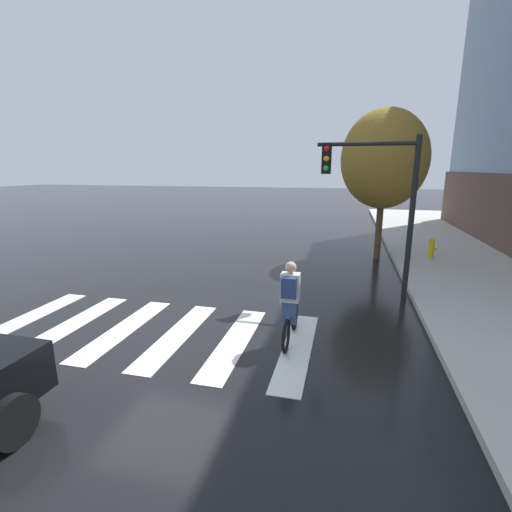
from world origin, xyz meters
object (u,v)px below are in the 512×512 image
Objects in this scene: cyclist at (290,303)px; street_tree_near at (384,159)px; fire_hydrant at (431,248)px; traffic_light_near at (379,191)px.

cyclist is 8.57m from street_tree_near.
street_tree_near is at bearing -179.20° from fire_hydrant.
fire_hydrant is (4.12, 7.79, -0.31)m from cyclist.
fire_hydrant is at bearing 62.10° from cyclist.
cyclist is 4.08m from traffic_light_near.
street_tree_near is at bearing 74.15° from cyclist.
street_tree_near is (0.47, 4.67, 0.86)m from traffic_light_near.
traffic_light_near is 4.77m from street_tree_near.
traffic_light_near reaches higher than fire_hydrant.
traffic_light_near reaches higher than cyclist.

